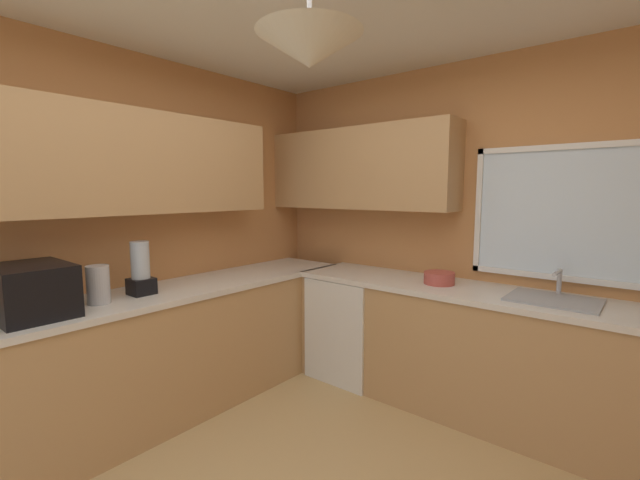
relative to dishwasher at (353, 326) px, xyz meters
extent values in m
cube|color=#C6844C|center=(0.86, 0.37, 0.86)|extent=(3.78, 0.06, 2.60)
cube|color=#C6844C|center=(-1.00, -1.56, 0.86)|extent=(0.06, 3.93, 2.60)
cube|color=silver|center=(1.52, 0.34, 1.02)|extent=(1.14, 0.02, 0.85)
cube|color=white|center=(1.52, 0.33, 1.47)|extent=(1.22, 0.04, 0.04)
cube|color=white|center=(1.52, 0.33, 0.58)|extent=(1.22, 0.04, 0.04)
cube|color=white|center=(0.93, 0.33, 1.02)|extent=(0.04, 0.04, 0.93)
cube|color=tan|center=(-0.81, -1.76, 1.37)|extent=(0.32, 2.66, 0.70)
cube|color=tan|center=(-0.08, 0.18, 1.37)|extent=(1.77, 0.32, 0.70)
cone|color=silver|center=(0.86, -1.56, 1.74)|extent=(0.44, 0.44, 0.14)
cube|color=tan|center=(-0.66, -1.56, 0.00)|extent=(0.62, 3.51, 0.87)
cube|color=silver|center=(-0.66, -1.56, 0.46)|extent=(0.65, 3.54, 0.04)
cube|color=tan|center=(1.07, 0.03, 0.00)|extent=(2.84, 0.62, 0.87)
cube|color=silver|center=(1.07, 0.03, 0.46)|extent=(2.87, 0.65, 0.04)
cube|color=white|center=(0.00, 0.00, 0.00)|extent=(0.60, 0.60, 0.87)
cube|color=black|center=(-0.66, -2.18, 0.62)|extent=(0.48, 0.36, 0.29)
cylinder|color=#B7B7BC|center=(-0.64, -1.83, 0.60)|extent=(0.13, 0.13, 0.24)
cube|color=#9EA0A5|center=(1.52, 0.03, 0.48)|extent=(0.52, 0.40, 0.02)
cylinder|color=#B7B7BC|center=(1.52, 0.19, 0.57)|extent=(0.03, 0.03, 0.18)
cylinder|color=#B7B7BC|center=(1.52, 0.09, 0.65)|extent=(0.02, 0.20, 0.02)
cylinder|color=#B74C42|center=(0.76, 0.03, 0.52)|extent=(0.23, 0.23, 0.09)
cube|color=black|center=(-0.66, -1.55, 0.53)|extent=(0.15, 0.15, 0.11)
cylinder|color=#B2BCC6|center=(-0.66, -1.55, 0.71)|extent=(0.12, 0.12, 0.25)
camera|label=1|loc=(2.01, -2.89, 1.17)|focal=23.22mm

